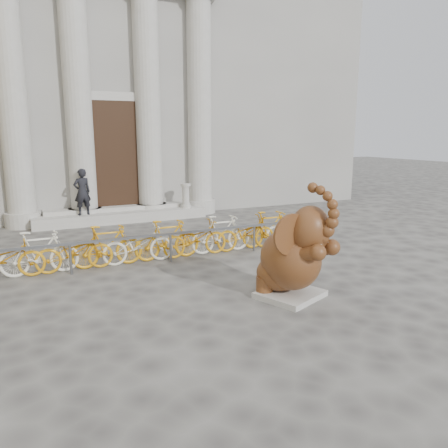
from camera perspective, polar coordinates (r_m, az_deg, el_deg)
name	(u,v)px	position (r m, az deg, el deg)	size (l,w,h in m)	color
ground	(244,321)	(7.49, 2.60, -12.49)	(80.00, 80.00, 0.00)	#474442
classical_building	(89,67)	(21.41, -17.27, 19.04)	(22.00, 10.70, 12.00)	gray
entrance_steps	(122,216)	(16.03, -13.20, 1.02)	(6.00, 1.20, 0.36)	#A8A59E
elephant_statue	(293,257)	(8.30, 8.99, -4.26)	(1.50, 1.76, 2.22)	#A8A59E
bike_rack	(167,240)	(10.89, -7.41, -2.02)	(9.27, 0.53, 1.00)	slate
pedestrian	(82,192)	(15.48, -18.03, 4.00)	(0.57, 0.38, 1.57)	black
balustrade_post	(186,197)	(16.28, -5.01, 3.57)	(0.37, 0.37, 0.90)	#A8A59E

